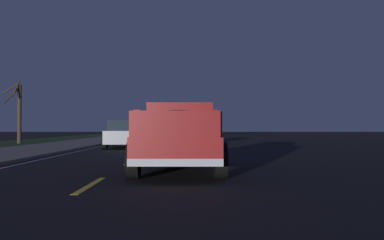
% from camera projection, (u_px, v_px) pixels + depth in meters
% --- Properties ---
extents(ground, '(144.00, 144.00, 0.00)m').
position_uv_depth(ground, '(159.00, 145.00, 26.97)').
color(ground, black).
extents(sidewalk_shoulder, '(108.00, 4.00, 0.12)m').
position_uv_depth(sidewalk_shoulder, '(72.00, 144.00, 26.94)').
color(sidewalk_shoulder, slate).
rests_on(sidewalk_shoulder, ground).
extents(lane_markings, '(108.95, 3.54, 0.01)m').
position_uv_depth(lane_markings, '(126.00, 144.00, 29.17)').
color(lane_markings, yellow).
rests_on(lane_markings, ground).
extents(pickup_truck, '(5.44, 2.31, 1.87)m').
position_uv_depth(pickup_truck, '(180.00, 135.00, 11.29)').
color(pickup_truck, maroon).
rests_on(pickup_truck, ground).
extents(sedan_black, '(4.43, 2.07, 1.54)m').
position_uv_depth(sedan_black, '(141.00, 132.00, 33.50)').
color(sedan_black, black).
rests_on(sedan_black, ground).
extents(sedan_silver, '(4.43, 2.07, 1.54)m').
position_uv_depth(sedan_silver, '(126.00, 134.00, 23.19)').
color(sedan_silver, '#B2B5BA').
rests_on(sedan_silver, ground).
extents(sedan_white, '(4.44, 2.10, 1.54)m').
position_uv_depth(sedan_white, '(185.00, 133.00, 28.68)').
color(sedan_white, silver).
rests_on(sedan_white, ground).
extents(bare_tree_far, '(1.26, 1.30, 4.56)m').
position_uv_depth(bare_tree_far, '(19.00, 111.00, 29.49)').
color(bare_tree_far, '#423323').
rests_on(bare_tree_far, ground).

